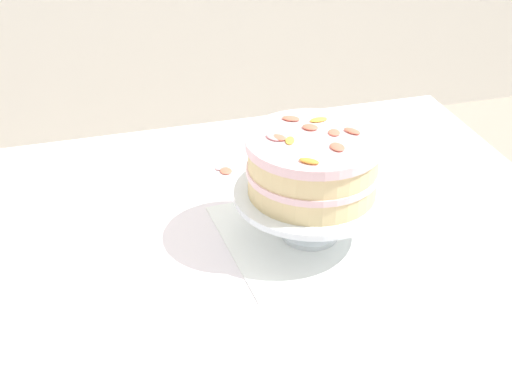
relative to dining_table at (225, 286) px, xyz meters
The scene contains 7 objects.
dining_table is the anchor object (origin of this frame).
linen_napkin 0.19m from the dining_table, ahead, with size 0.32×0.32×0.00m, color white.
cake_stand 0.24m from the dining_table, ahead, with size 0.29×0.29×0.10m.
layer_cake 0.30m from the dining_table, ahead, with size 0.25×0.25×0.12m.
loose_petal_0 0.30m from the dining_table, 75.28° to the left, with size 0.03×0.03×0.01m, color #E56B51.
loose_petal_1 0.32m from the dining_table, 77.00° to the left, with size 0.03×0.02×0.00m, color pink.
loose_petal_2 0.40m from the dining_table, 27.35° to the left, with size 0.03×0.02×0.00m, color yellow.
Camera 1 is at (-0.26, -1.13, 1.55)m, focal length 51.97 mm.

